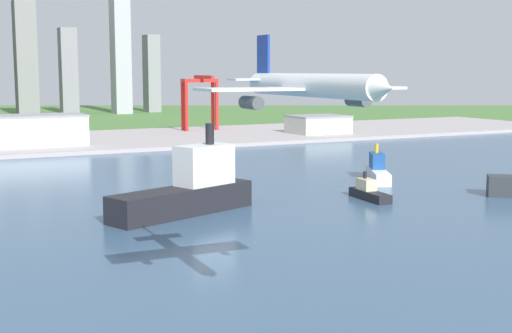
# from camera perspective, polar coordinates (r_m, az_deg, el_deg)

# --- Properties ---
(ground_plane) EXTENTS (2400.00, 2400.00, 0.00)m
(ground_plane) POSITION_cam_1_polar(r_m,az_deg,el_deg) (305.62, -10.12, -1.59)
(ground_plane) COLOR #4A7539
(water_bay) EXTENTS (840.00, 360.00, 0.15)m
(water_bay) POSITION_cam_1_polar(r_m,az_deg,el_deg) (249.50, -6.19, -3.61)
(water_bay) COLOR #385675
(water_bay) RESTS_ON ground
(industrial_pier) EXTENTS (840.00, 140.00, 2.50)m
(industrial_pier) POSITION_cam_1_polar(r_m,az_deg,el_deg) (489.29, -16.45, 1.85)
(industrial_pier) COLOR #A59D9D
(industrial_pier) RESTS_ON ground
(airplane_landing) EXTENTS (38.93, 46.04, 13.59)m
(airplane_landing) POSITION_cam_1_polar(r_m,az_deg,el_deg) (124.64, 4.38, 6.52)
(airplane_landing) COLOR white
(ferry_boat) EXTENTS (22.78, 34.95, 16.01)m
(ferry_boat) POSITION_cam_1_polar(r_m,az_deg,el_deg) (320.95, 9.83, -0.33)
(ferry_boat) COLOR white
(ferry_boat) RESTS_ON water_bay
(tugboat_small) EXTENTS (7.58, 23.12, 10.40)m
(tugboat_small) POSITION_cam_1_polar(r_m,az_deg,el_deg) (272.80, 9.13, -2.06)
(tugboat_small) COLOR black
(tugboat_small) RESTS_ON water_bay
(cargo_ship) EXTENTS (56.94, 31.80, 30.62)m
(cargo_ship) POSITION_cam_1_polar(r_m,az_deg,el_deg) (243.66, -5.41, -1.85)
(cargo_ship) COLOR black
(cargo_ship) RESTS_ON water_bay
(port_crane_red) EXTENTS (27.97, 34.75, 42.99)m
(port_crane_red) POSITION_cam_1_polar(r_m,az_deg,el_deg) (554.57, -4.55, 6.13)
(port_crane_red) COLOR red
(port_crane_red) RESTS_ON industrial_pier
(warehouse_main) EXTENTS (62.74, 32.93, 19.18)m
(warehouse_main) POSITION_cam_1_polar(r_m,az_deg,el_deg) (463.49, -17.54, 2.84)
(warehouse_main) COLOR white
(warehouse_main) RESTS_ON industrial_pier
(warehouse_annex) EXTENTS (41.30, 33.49, 13.25)m
(warehouse_annex) POSITION_cam_1_polar(r_m,az_deg,el_deg) (531.84, 5.05, 3.44)
(warehouse_annex) COLOR silver
(warehouse_annex) RESTS_ON industrial_pier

